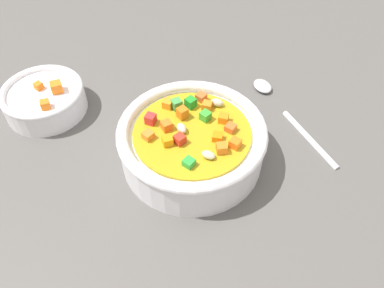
{
  "coord_description": "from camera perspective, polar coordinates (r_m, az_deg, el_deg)",
  "views": [
    {
      "loc": [
        13.95,
        30.06,
        40.24
      ],
      "look_at": [
        0.0,
        0.0,
        2.86
      ],
      "focal_mm": 35.99,
      "sensor_mm": 36.0,
      "label": 1
    }
  ],
  "objects": [
    {
      "name": "ground_plane",
      "position": [
        0.53,
        0.0,
        -2.77
      ],
      "size": [
        140.0,
        140.0,
        2.0
      ],
      "primitive_type": "cube",
      "color": "#565451"
    },
    {
      "name": "side_bowl_small",
      "position": [
        0.61,
        -21.03,
        6.27
      ],
      "size": [
        11.99,
        11.99,
        4.91
      ],
      "color": "white",
      "rests_on": "ground_plane"
    },
    {
      "name": "spoon",
      "position": [
        0.6,
        13.46,
        5.07
      ],
      "size": [
        2.62,
        19.94,
        1.07
      ],
      "rotation": [
        0.0,
        0.0,
        4.73
      ],
      "color": "silver",
      "rests_on": "ground_plane"
    },
    {
      "name": "soup_bowl_main",
      "position": [
        0.5,
        0.0,
        0.3
      ],
      "size": [
        19.07,
        19.07,
        6.61
      ],
      "color": "white",
      "rests_on": "ground_plane"
    }
  ]
}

